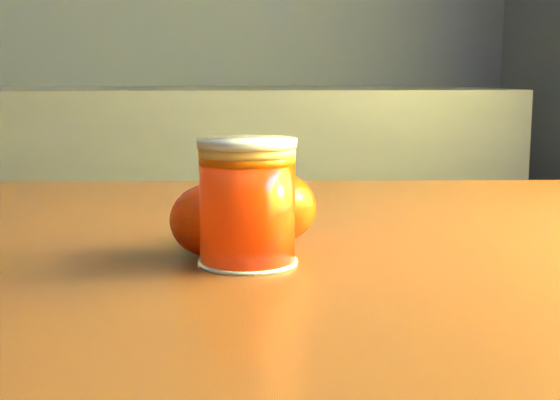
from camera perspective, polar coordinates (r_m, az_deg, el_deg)
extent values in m
cube|color=#5D3217|center=(0.61, -0.18, -5.36)|extent=(1.13, 0.84, 0.04)
cylinder|color=red|center=(0.54, -2.40, -0.75)|extent=(0.07, 0.07, 0.08)
cylinder|color=#DCAC5A|center=(0.54, -2.43, 3.57)|extent=(0.07, 0.07, 0.01)
cylinder|color=silver|center=(0.54, -2.43, 4.12)|extent=(0.07, 0.07, 0.00)
ellipsoid|color=red|center=(0.61, -0.25, -0.54)|extent=(0.07, 0.07, 0.06)
ellipsoid|color=red|center=(0.57, -5.05, -1.47)|extent=(0.07, 0.07, 0.05)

